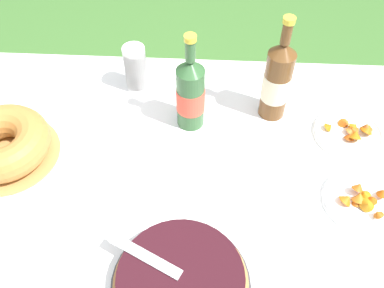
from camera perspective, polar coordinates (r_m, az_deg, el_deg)
garden_table at (r=1.23m, az=-4.11°, el=-8.34°), size 1.63×1.15×0.76m
tablecloth at (r=1.19m, az=-4.25°, el=-6.98°), size 1.64×1.16×0.10m
berry_tart at (r=1.03m, az=-1.51°, el=-17.87°), size 0.32×0.32×0.06m
serving_knife at (r=0.99m, az=-0.02°, el=-17.89°), size 0.35×0.19×0.01m
bundt_cake at (r=1.33m, az=-23.89°, el=0.08°), size 0.30×0.30×0.10m
cup_stack at (r=1.41m, az=-7.52°, el=9.96°), size 0.07×0.07×0.16m
cider_bottle_green at (r=1.25m, az=-0.20°, el=6.75°), size 0.09×0.09×0.32m
cider_bottle_amber at (r=1.30m, az=11.28°, el=8.27°), size 0.08×0.08×0.35m
snack_plate_left at (r=1.38m, az=20.28°, el=1.48°), size 0.21×0.21×0.06m
snack_plate_right at (r=1.23m, az=21.76°, el=-7.01°), size 0.21×0.21×0.06m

